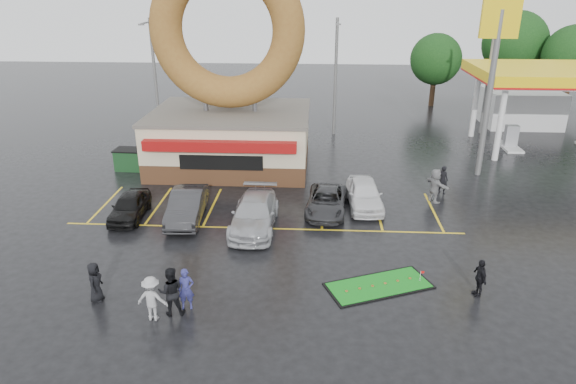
# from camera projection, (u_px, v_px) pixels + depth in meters

# --- Properties ---
(ground) EXTENTS (120.00, 120.00, 0.00)m
(ground) POSITION_uv_depth(u_px,v_px,m) (254.00, 263.00, 22.51)
(ground) COLOR black
(ground) RESTS_ON ground
(donut_shop) EXTENTS (10.20, 8.70, 13.50)m
(donut_shop) POSITION_uv_depth(u_px,v_px,m) (230.00, 99.00, 32.98)
(donut_shop) COLOR #472B19
(donut_shop) RESTS_ON ground
(gas_station) EXTENTS (12.30, 13.65, 5.90)m
(gas_station) POSITION_uv_depth(u_px,v_px,m) (544.00, 91.00, 39.40)
(gas_station) COLOR silver
(gas_station) RESTS_ON ground
(shell_sign) EXTENTS (2.20, 0.36, 10.60)m
(shell_sign) POSITION_uv_depth(u_px,v_px,m) (495.00, 57.00, 30.12)
(shell_sign) COLOR slate
(shell_sign) RESTS_ON ground
(streetlight_left) EXTENTS (0.40, 2.21, 9.00)m
(streetlight_left) POSITION_uv_depth(u_px,v_px,m) (155.00, 75.00, 39.65)
(streetlight_left) COLOR slate
(streetlight_left) RESTS_ON ground
(streetlight_mid) EXTENTS (0.40, 2.21, 9.00)m
(streetlight_mid) POSITION_uv_depth(u_px,v_px,m) (336.00, 75.00, 39.83)
(streetlight_mid) COLOR slate
(streetlight_mid) RESTS_ON ground
(streetlight_right) EXTENTS (0.40, 2.21, 9.00)m
(streetlight_right) POSITION_uv_depth(u_px,v_px,m) (489.00, 74.00, 40.11)
(streetlight_right) COLOR slate
(streetlight_right) RESTS_ON ground
(tree_far_a) EXTENTS (5.60, 5.60, 8.00)m
(tree_far_a) POSITION_uv_depth(u_px,v_px,m) (574.00, 56.00, 46.89)
(tree_far_a) COLOR #332114
(tree_far_a) RESTS_ON ground
(tree_far_c) EXTENTS (6.30, 6.30, 9.00)m
(tree_far_c) POSITION_uv_depth(u_px,v_px,m) (515.00, 44.00, 50.56)
(tree_far_c) COLOR #332114
(tree_far_c) RESTS_ON ground
(tree_far_d) EXTENTS (4.90, 4.90, 7.00)m
(tree_far_d) POSITION_uv_depth(u_px,v_px,m) (436.00, 59.00, 49.63)
(tree_far_d) COLOR #332114
(tree_far_d) RESTS_ON ground
(car_black) EXTENTS (1.68, 3.86, 1.30)m
(car_black) POSITION_uv_depth(u_px,v_px,m) (130.00, 206.00, 26.62)
(car_black) COLOR black
(car_black) RESTS_ON ground
(car_dgrey) EXTENTS (1.87, 4.69, 1.52)m
(car_dgrey) POSITION_uv_depth(u_px,v_px,m) (187.00, 206.00, 26.39)
(car_dgrey) COLOR #29292B
(car_dgrey) RESTS_ON ground
(car_silver) EXTENTS (2.21, 5.26, 1.52)m
(car_silver) POSITION_uv_depth(u_px,v_px,m) (255.00, 214.00, 25.48)
(car_silver) COLOR #AAAAAF
(car_silver) RESTS_ON ground
(car_grey) EXTENTS (2.40, 4.57, 1.22)m
(car_grey) POSITION_uv_depth(u_px,v_px,m) (327.00, 201.00, 27.28)
(car_grey) COLOR #303032
(car_grey) RESTS_ON ground
(car_white) EXTENTS (1.99, 4.48, 1.50)m
(car_white) POSITION_uv_depth(u_px,v_px,m) (364.00, 194.00, 27.89)
(car_white) COLOR silver
(car_white) RESTS_ON ground
(person_blue) EXTENTS (0.66, 0.49, 1.64)m
(person_blue) POSITION_uv_depth(u_px,v_px,m) (186.00, 289.00, 19.07)
(person_blue) COLOR navy
(person_blue) RESTS_ON ground
(person_blackjkt) EXTENTS (1.06, 0.90, 1.91)m
(person_blackjkt) POSITION_uv_depth(u_px,v_px,m) (171.00, 291.00, 18.70)
(person_blackjkt) COLOR black
(person_blackjkt) RESTS_ON ground
(person_hoodie) EXTENTS (1.17, 0.73, 1.74)m
(person_hoodie) POSITION_uv_depth(u_px,v_px,m) (152.00, 299.00, 18.42)
(person_hoodie) COLOR #969598
(person_hoodie) RESTS_ON ground
(person_bystander) EXTENTS (0.55, 0.81, 1.62)m
(person_bystander) POSITION_uv_depth(u_px,v_px,m) (95.00, 282.00, 19.55)
(person_bystander) COLOR black
(person_bystander) RESTS_ON ground
(person_cameraman) EXTENTS (0.53, 0.96, 1.55)m
(person_cameraman) POSITION_uv_depth(u_px,v_px,m) (480.00, 278.00, 19.92)
(person_cameraman) COLOR black
(person_cameraman) RESTS_ON ground
(person_walker_near) EXTENTS (1.33, 1.85, 1.93)m
(person_walker_near) POSITION_uv_depth(u_px,v_px,m) (435.00, 185.00, 28.45)
(person_walker_near) COLOR gray
(person_walker_near) RESTS_ON ground
(person_walker_far) EXTENTS (0.73, 0.70, 1.67)m
(person_walker_far) POSITION_uv_depth(u_px,v_px,m) (443.00, 179.00, 29.68)
(person_walker_far) COLOR black
(person_walker_far) RESTS_ON ground
(dumpster) EXTENTS (1.86, 1.29, 1.30)m
(dumpster) POSITION_uv_depth(u_px,v_px,m) (130.00, 160.00, 33.57)
(dumpster) COLOR #1A4320
(dumpster) RESTS_ON ground
(putting_green) EXTENTS (4.60, 3.31, 0.53)m
(putting_green) POSITION_uv_depth(u_px,v_px,m) (379.00, 286.00, 20.74)
(putting_green) COLOR black
(putting_green) RESTS_ON ground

